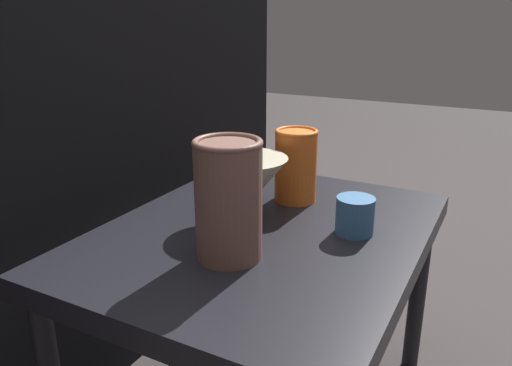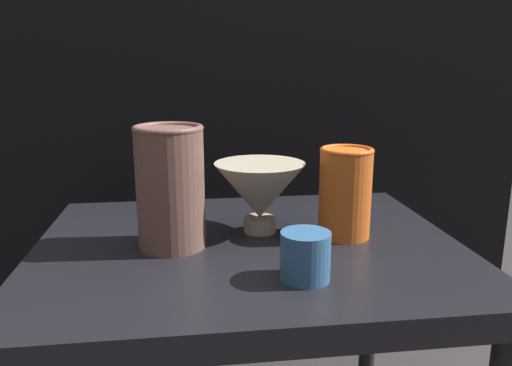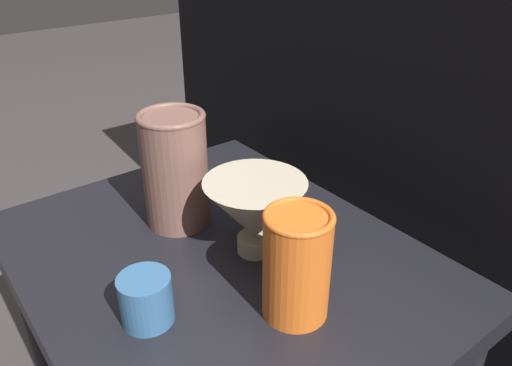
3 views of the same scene
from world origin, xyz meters
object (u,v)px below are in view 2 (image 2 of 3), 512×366
at_px(bowl, 260,192).
at_px(vase_colorful_right, 345,191).
at_px(cup, 305,256).
at_px(vase_textured_left, 170,185).

xyz_separation_m(bowl, vase_colorful_right, (0.14, -0.04, 0.01)).
xyz_separation_m(bowl, cup, (0.03, -0.20, -0.04)).
xyz_separation_m(vase_textured_left, cup, (0.18, -0.15, -0.07)).
bearing_deg(bowl, vase_colorful_right, -16.09).
height_order(vase_textured_left, vase_colorful_right, vase_textured_left).
height_order(vase_colorful_right, cup, vase_colorful_right).
bearing_deg(vase_textured_left, bowl, 17.60).
bearing_deg(vase_textured_left, vase_colorful_right, 1.43).
bearing_deg(cup, vase_textured_left, 139.79).
bearing_deg(cup, bowl, 99.63).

